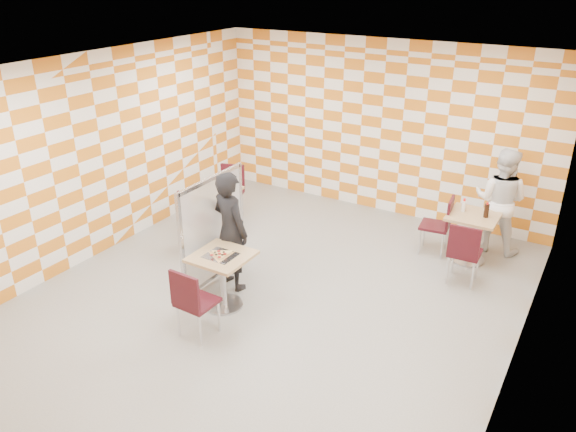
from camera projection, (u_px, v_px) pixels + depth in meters
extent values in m
plane|color=gray|center=(274.00, 298.00, 7.54)|extent=(7.00, 7.00, 0.00)
plane|color=white|center=(271.00, 71.00, 6.30)|extent=(7.00, 7.00, 0.00)
plane|color=white|center=(381.00, 128.00, 9.65)|extent=(6.00, 0.00, 6.00)
plane|color=white|center=(102.00, 155.00, 8.32)|extent=(0.00, 7.00, 7.00)
plane|color=white|center=(530.00, 253.00, 5.52)|extent=(0.00, 7.00, 7.00)
cube|color=tan|center=(222.00, 256.00, 7.06)|extent=(0.70, 0.70, 0.04)
cylinder|color=#A5A5AA|center=(223.00, 281.00, 7.21)|extent=(0.08, 0.08, 0.70)
cylinder|color=#A5A5AA|center=(224.00, 304.00, 7.36)|extent=(0.50, 0.50, 0.03)
cube|color=tan|center=(474.00, 216.00, 8.18)|extent=(0.70, 0.70, 0.04)
cylinder|color=#A5A5AA|center=(470.00, 238.00, 8.33)|extent=(0.08, 0.08, 0.70)
cylinder|color=#A5A5AA|center=(467.00, 259.00, 8.47)|extent=(0.50, 0.50, 0.03)
cube|color=tan|center=(215.00, 190.00, 9.11)|extent=(0.70, 0.70, 0.04)
cylinder|color=#A5A5AA|center=(216.00, 211.00, 9.25)|extent=(0.08, 0.08, 0.70)
cylinder|color=#A5A5AA|center=(217.00, 230.00, 9.40)|extent=(0.50, 0.50, 0.03)
cube|color=#360A12|center=(198.00, 302.00, 6.62)|extent=(0.43, 0.43, 0.04)
cube|color=#360A12|center=(184.00, 292.00, 6.37)|extent=(0.42, 0.05, 0.45)
cylinder|color=silver|center=(219.00, 316.00, 6.77)|extent=(0.03, 0.03, 0.43)
cylinder|color=silver|center=(197.00, 308.00, 6.93)|extent=(0.03, 0.03, 0.43)
cylinder|color=silver|center=(200.00, 330.00, 6.51)|extent=(0.03, 0.03, 0.43)
cylinder|color=silver|center=(179.00, 321.00, 6.67)|extent=(0.03, 0.03, 0.43)
cube|color=#360A12|center=(465.00, 253.00, 7.75)|extent=(0.44, 0.44, 0.04)
cube|color=#360A12|center=(464.00, 242.00, 7.48)|extent=(0.42, 0.06, 0.45)
cylinder|color=silver|center=(478.00, 265.00, 7.91)|extent=(0.03, 0.03, 0.43)
cylinder|color=silver|center=(453.00, 260.00, 8.05)|extent=(0.03, 0.03, 0.43)
cylinder|color=silver|center=(473.00, 276.00, 7.63)|extent=(0.03, 0.03, 0.43)
cylinder|color=silver|center=(447.00, 270.00, 7.78)|extent=(0.03, 0.03, 0.43)
cube|color=#360A12|center=(435.00, 226.00, 8.53)|extent=(0.47, 0.47, 0.04)
cube|color=#360A12|center=(450.00, 213.00, 8.35)|extent=(0.09, 0.42, 0.45)
cylinder|color=silver|center=(424.00, 233.00, 8.83)|extent=(0.03, 0.03, 0.43)
cylinder|color=silver|center=(420.00, 242.00, 8.55)|extent=(0.03, 0.03, 0.43)
cylinder|color=silver|center=(446.00, 237.00, 8.71)|extent=(0.03, 0.03, 0.43)
cylinder|color=silver|center=(442.00, 246.00, 8.43)|extent=(0.03, 0.03, 0.43)
cube|color=#360A12|center=(198.00, 220.00, 8.71)|extent=(0.55, 0.55, 0.04)
cube|color=#360A12|center=(185.00, 209.00, 8.50)|extent=(0.40, 0.21, 0.45)
cylinder|color=silver|center=(214.00, 235.00, 8.77)|extent=(0.03, 0.03, 0.43)
cylinder|color=silver|center=(204.00, 227.00, 9.02)|extent=(0.03, 0.03, 0.43)
cylinder|color=silver|center=(194.00, 241.00, 8.59)|extent=(0.03, 0.03, 0.43)
cylinder|color=silver|center=(184.00, 233.00, 8.85)|extent=(0.03, 0.03, 0.43)
cube|color=#360A12|center=(230.00, 194.00, 9.70)|extent=(0.53, 0.53, 0.04)
cube|color=#360A12|center=(233.00, 176.00, 9.78)|extent=(0.41, 0.17, 0.45)
cylinder|color=silver|center=(218.00, 209.00, 9.68)|extent=(0.03, 0.03, 0.43)
cylinder|color=silver|center=(237.00, 211.00, 9.62)|extent=(0.03, 0.03, 0.43)
cylinder|color=silver|center=(224.00, 202.00, 9.98)|extent=(0.03, 0.03, 0.43)
cylinder|color=silver|center=(243.00, 204.00, 9.92)|extent=(0.03, 0.03, 0.43)
cube|color=white|center=(213.00, 229.00, 7.64)|extent=(0.02, 1.30, 1.40)
cube|color=#B2B2B7|center=(210.00, 179.00, 7.34)|extent=(0.05, 1.30, 0.05)
cube|color=#B2B2B7|center=(216.00, 274.00, 7.93)|extent=(0.05, 1.30, 0.05)
cube|color=#B2B2B7|center=(182.00, 248.00, 7.13)|extent=(0.05, 0.05, 1.50)
cylinder|color=#B2B2B7|center=(186.00, 299.00, 7.45)|extent=(0.08, 0.08, 0.05)
cube|color=#B2B2B7|center=(241.00, 212.00, 8.14)|extent=(0.05, 0.05, 1.50)
cylinder|color=#B2B2B7|center=(242.00, 259.00, 8.46)|extent=(0.08, 0.08, 0.05)
imported|color=black|center=(230.00, 231.00, 7.49)|extent=(0.70, 0.55, 1.67)
imported|color=white|center=(500.00, 200.00, 8.49)|extent=(0.85, 0.69, 1.64)
cube|color=silver|center=(221.00, 255.00, 7.04)|extent=(0.38, 0.34, 0.01)
cone|color=tan|center=(221.00, 255.00, 7.03)|extent=(0.40, 0.40, 0.02)
cone|color=#F2D88C|center=(222.00, 253.00, 7.04)|extent=(0.33, 0.33, 0.01)
cylinder|color=maroon|center=(212.00, 255.00, 6.97)|extent=(0.04, 0.04, 0.01)
cylinder|color=maroon|center=(219.00, 257.00, 6.93)|extent=(0.04, 0.04, 0.01)
cylinder|color=maroon|center=(220.00, 254.00, 7.01)|extent=(0.04, 0.04, 0.01)
cylinder|color=maroon|center=(219.00, 251.00, 7.07)|extent=(0.04, 0.04, 0.01)
cylinder|color=maroon|center=(225.00, 254.00, 7.00)|extent=(0.04, 0.04, 0.01)
torus|color=black|center=(222.00, 255.00, 6.98)|extent=(0.03, 0.03, 0.01)
torus|color=black|center=(216.00, 254.00, 6.98)|extent=(0.03, 0.03, 0.01)
torus|color=black|center=(224.00, 252.00, 7.04)|extent=(0.03, 0.03, 0.01)
torus|color=black|center=(215.00, 252.00, 7.04)|extent=(0.03, 0.03, 0.01)
cylinder|color=white|center=(464.00, 206.00, 8.27)|extent=(0.06, 0.06, 0.16)
cylinder|color=red|center=(465.00, 200.00, 8.22)|extent=(0.04, 0.04, 0.04)
cylinder|color=black|center=(486.00, 211.00, 8.06)|extent=(0.07, 0.07, 0.20)
cylinder|color=red|center=(488.00, 203.00, 8.01)|extent=(0.03, 0.03, 0.03)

